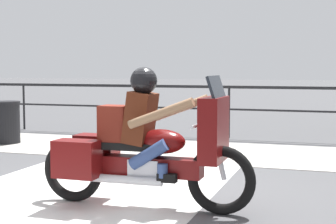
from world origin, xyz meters
TOP-DOWN VIEW (x-y plane):
  - ground_plane at (0.00, 0.00)m, footprint 120.00×120.00m
  - sidewalk_band at (0.00, 3.40)m, footprint 44.00×2.40m
  - crosswalk_band at (-0.71, -0.20)m, footprint 3.06×6.00m
  - fence_railing at (0.00, 5.35)m, footprint 36.00×0.05m
  - motorcycle at (0.20, -0.41)m, footprint 2.42×0.76m
  - trash_bin at (-4.06, 3.19)m, footprint 0.54×0.54m

SIDE VIEW (x-z plane):
  - ground_plane at x=0.00m, z-range 0.00..0.00m
  - crosswalk_band at x=-0.71m, z-range 0.00..0.01m
  - sidewalk_band at x=0.00m, z-range 0.00..0.01m
  - trash_bin at x=-4.06m, z-range 0.00..0.85m
  - motorcycle at x=0.20m, z-range -0.09..1.43m
  - fence_railing at x=0.00m, z-range 0.33..1.46m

